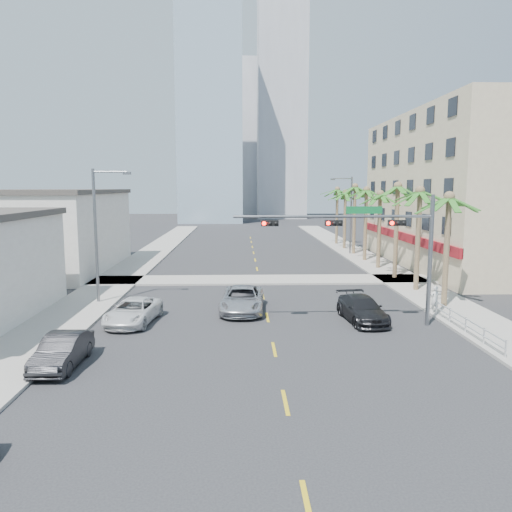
{
  "coord_description": "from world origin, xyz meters",
  "views": [
    {
      "loc": [
        -1.63,
        -19.25,
        7.78
      ],
      "look_at": [
        -0.63,
        11.82,
        3.5
      ],
      "focal_mm": 35.0,
      "sensor_mm": 36.0,
      "label": 1
    }
  ],
  "objects": [
    {
      "name": "pedestrian",
      "position": [
        10.3,
        10.28,
        0.98
      ],
      "size": [
        0.68,
        0.54,
        1.65
      ],
      "primitive_type": "imported",
      "rotation": [
        0.0,
        0.0,
        3.4
      ],
      "color": "silver",
      "rests_on": "sidewalk_right"
    },
    {
      "name": "streetlight_right",
      "position": [
        11.0,
        38.0,
        5.06
      ],
      "size": [
        2.55,
        0.25,
        9.0
      ],
      "color": "slate",
      "rests_on": "ground"
    },
    {
      "name": "palm_tree_5",
      "position": [
        11.6,
        38.0,
        7.78
      ],
      "size": [
        4.8,
        4.8,
        8.52
      ],
      "color": "brown",
      "rests_on": "ground"
    },
    {
      "name": "tower_far_left",
      "position": [
        -8.0,
        95.0,
        24.0
      ],
      "size": [
        14.0,
        14.0,
        48.0
      ],
      "primitive_type": "cube",
      "color": "#99B2C6",
      "rests_on": "ground"
    },
    {
      "name": "palm_tree_1",
      "position": [
        11.6,
        17.2,
        7.43
      ],
      "size": [
        4.8,
        4.8,
        8.16
      ],
      "color": "brown",
      "rests_on": "ground"
    },
    {
      "name": "palm_tree_7",
      "position": [
        11.6,
        48.4,
        7.43
      ],
      "size": [
        4.8,
        4.8,
        8.16
      ],
      "color": "brown",
      "rests_on": "ground"
    },
    {
      "name": "traffic_signal_mast",
      "position": [
        5.78,
        7.95,
        5.06
      ],
      "size": [
        11.12,
        0.54,
        7.2
      ],
      "color": "slate",
      "rests_on": "ground"
    },
    {
      "name": "streetlight_left",
      "position": [
        -11.0,
        14.0,
        5.06
      ],
      "size": [
        2.55,
        0.25,
        9.0
      ],
      "color": "slate",
      "rests_on": "ground"
    },
    {
      "name": "palm_tree_3",
      "position": [
        11.6,
        27.6,
        7.08
      ],
      "size": [
        4.8,
        4.8,
        7.8
      ],
      "color": "brown",
      "rests_on": "ground"
    },
    {
      "name": "car_lane_right",
      "position": [
        5.5,
        9.0,
        0.72
      ],
      "size": [
        2.51,
        5.16,
        1.45
      ],
      "primitive_type": "imported",
      "rotation": [
        0.0,
        0.0,
        0.1
      ],
      "color": "black",
      "rests_on": "ground"
    },
    {
      "name": "car_lane_left",
      "position": [
        -1.53,
        11.9,
        0.69
      ],
      "size": [
        1.75,
        4.28,
        1.38
      ],
      "primitive_type": "imported",
      "rotation": [
        0.0,
        0.0,
        0.07
      ],
      "color": "black",
      "rests_on": "ground"
    },
    {
      "name": "sidewalk_left",
      "position": [
        -12.0,
        20.0,
        0.07
      ],
      "size": [
        4.0,
        120.0,
        0.15
      ],
      "primitive_type": "cube",
      "color": "gray",
      "rests_on": "ground"
    },
    {
      "name": "building_right",
      "position": [
        21.99,
        30.0,
        7.5
      ],
      "size": [
        15.25,
        28.0,
        15.0
      ],
      "color": "tan",
      "rests_on": "ground"
    },
    {
      "name": "guardrail",
      "position": [
        10.3,
        6.0,
        0.67
      ],
      "size": [
        0.08,
        8.08,
        1.0
      ],
      "color": "silver",
      "rests_on": "ground"
    },
    {
      "name": "ground",
      "position": [
        0.0,
        0.0,
        0.0
      ],
      "size": [
        260.0,
        260.0,
        0.0
      ],
      "primitive_type": "plane",
      "color": "#262628",
      "rests_on": "ground"
    },
    {
      "name": "sidewalk_cross",
      "position": [
        0.0,
        22.0,
        0.07
      ],
      "size": [
        80.0,
        4.0,
        0.15
      ],
      "primitive_type": "cube",
      "color": "gray",
      "rests_on": "ground"
    },
    {
      "name": "car_parked_far",
      "position": [
        -7.8,
        8.98,
        0.7
      ],
      "size": [
        2.94,
        5.28,
        1.4
      ],
      "primitive_type": "imported",
      "rotation": [
        0.0,
        0.0,
        -0.13
      ],
      "color": "silver",
      "rests_on": "ground"
    },
    {
      "name": "palm_tree_6",
      "position": [
        11.6,
        43.2,
        7.08
      ],
      "size": [
        4.8,
        4.8,
        7.8
      ],
      "color": "brown",
      "rests_on": "ground"
    },
    {
      "name": "car_lane_center",
      "position": [
        -1.5,
        11.5,
        0.78
      ],
      "size": [
        2.94,
        5.78,
        1.56
      ],
      "primitive_type": "imported",
      "rotation": [
        0.0,
        0.0,
        -0.06
      ],
      "color": "#BCBCC1",
      "rests_on": "ground"
    },
    {
      "name": "palm_tree_0",
      "position": [
        11.6,
        12.0,
        7.08
      ],
      "size": [
        4.8,
        4.8,
        7.8
      ],
      "color": "brown",
      "rests_on": "ground"
    },
    {
      "name": "tower_far_right",
      "position": [
        9.0,
        110.0,
        30.0
      ],
      "size": [
        12.0,
        12.0,
        60.0
      ],
      "primitive_type": "cube",
      "color": "#ADADB2",
      "rests_on": "ground"
    },
    {
      "name": "building_left_far",
      "position": [
        -19.5,
        28.0,
        3.6
      ],
      "size": [
        11.0,
        18.0,
        7.2
      ],
      "primitive_type": "cube",
      "color": "beige",
      "rests_on": "ground"
    },
    {
      "name": "tower_far_center",
      "position": [
        -3.0,
        125.0,
        21.0
      ],
      "size": [
        16.0,
        16.0,
        42.0
      ],
      "primitive_type": "cube",
      "color": "#ADADB2",
      "rests_on": "ground"
    },
    {
      "name": "palm_tree_2",
      "position": [
        11.6,
        22.4,
        7.78
      ],
      "size": [
        4.8,
        4.8,
        8.52
      ],
      "color": "brown",
      "rests_on": "ground"
    },
    {
      "name": "car_parked_mid",
      "position": [
        -9.4,
        1.97,
        0.72
      ],
      "size": [
        1.59,
        4.37,
        1.43
      ],
      "primitive_type": "imported",
      "rotation": [
        0.0,
        0.0,
        -0.02
      ],
      "color": "black",
      "rests_on": "ground"
    },
    {
      "name": "palm_tree_4",
      "position": [
        11.6,
        32.8,
        7.43
      ],
      "size": [
        4.8,
        4.8,
        8.16
      ],
      "color": "brown",
      "rests_on": "ground"
    },
    {
      "name": "sidewalk_right",
      "position": [
        12.0,
        20.0,
        0.07
      ],
      "size": [
        4.0,
        120.0,
        0.15
      ],
      "primitive_type": "cube",
      "color": "gray",
      "rests_on": "ground"
    }
  ]
}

